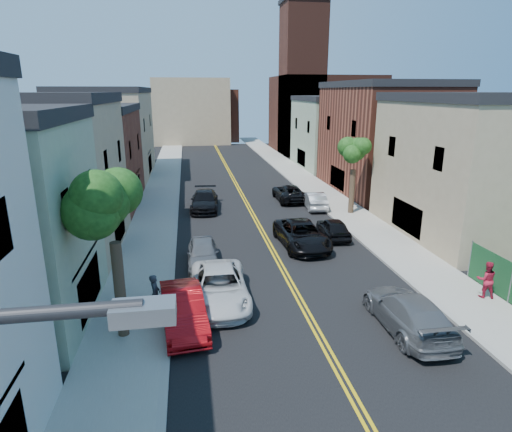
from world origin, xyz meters
name	(u,v)px	position (x,y,z in m)	size (l,w,h in m)	color
sidewalk_left	(160,193)	(-7.90, 40.00, 0.07)	(3.20, 100.00, 0.15)	gray
sidewalk_right	(315,187)	(7.90, 40.00, 0.07)	(3.20, 100.00, 0.15)	gray
curb_left	(178,192)	(-6.15, 40.00, 0.07)	(0.30, 100.00, 0.15)	gray
curb_right	(299,188)	(6.15, 40.00, 0.07)	(0.30, 100.00, 0.15)	gray
bldg_left_tan_near	(38,181)	(-14.00, 25.00, 4.50)	(9.00, 10.00, 9.00)	#998466
bldg_left_brick	(81,161)	(-14.00, 36.00, 4.00)	(9.00, 12.00, 8.00)	brown
bldg_left_tan_far	(108,136)	(-14.00, 50.00, 4.75)	(9.00, 16.00, 9.50)	#998466
bldg_right_tan	(473,171)	(14.00, 24.00, 4.50)	(9.00, 12.00, 9.00)	#998466
bldg_right_brick	(383,141)	(14.00, 38.00, 5.00)	(9.00, 14.00, 10.00)	brown
bldg_right_palegrn	(335,135)	(14.00, 52.00, 4.25)	(9.00, 12.00, 8.50)	gray
church	(319,107)	(16.33, 67.07, 7.24)	(16.20, 14.20, 22.60)	#4C2319
backdrop_left	(192,111)	(-4.00, 82.00, 6.00)	(14.00, 8.00, 12.00)	#998466
backdrop_center	(212,116)	(0.00, 86.00, 5.00)	(10.00, 8.00, 10.00)	brown
tree_left_mid	(110,179)	(-7.88, 14.01, 6.58)	(5.20, 5.20, 9.29)	#3B2F1D
tree_right_far	(355,143)	(7.92, 30.01, 5.76)	(4.40, 4.40, 8.03)	#3B2F1D
red_sedan	(183,309)	(-5.50, 14.48, 0.80)	(1.70, 4.87, 1.61)	#A90B0F
white_pickup	(220,287)	(-3.80, 16.47, 0.79)	(2.62, 5.68, 1.58)	silver
grey_car_left	(203,253)	(-4.40, 21.13, 0.74)	(1.74, 4.34, 1.48)	#585B60
black_car_left	(205,201)	(-3.80, 33.28, 0.79)	(2.22, 5.47, 1.59)	black
grey_car_right	(408,312)	(3.80, 12.79, 0.79)	(2.21, 5.44, 1.58)	#575A5E
black_car_right	(333,228)	(4.60, 24.69, 0.68)	(1.61, 4.01, 1.37)	black
silver_car_right	(314,200)	(5.50, 32.27, 0.72)	(1.52, 4.36, 1.44)	#B5B7BD
dark_car_right_far	(289,193)	(4.00, 35.25, 0.73)	(2.43, 5.27, 1.46)	black
black_suv_lane	(302,235)	(1.99, 23.26, 0.80)	(2.66, 5.76, 1.60)	black
pedestrian_left	(155,294)	(-6.70, 15.55, 1.07)	(0.67, 0.44, 1.83)	#282930
pedestrian_right	(486,279)	(8.76, 14.70, 1.06)	(0.88, 0.69, 1.81)	#A71932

